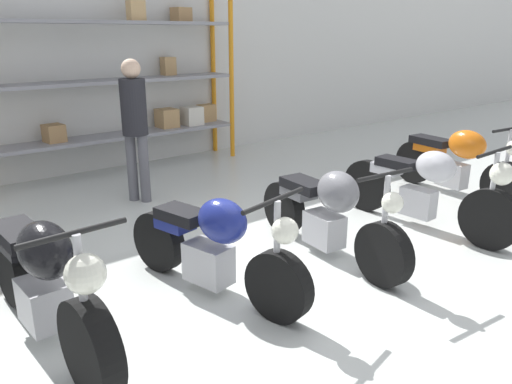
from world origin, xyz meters
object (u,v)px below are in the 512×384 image
Objects in this scene: motorcycle_grey at (329,213)px; person_browsing at (134,119)px; motorcycle_silver at (427,187)px; motorcycle_blue at (214,246)px; shelving_rack at (129,84)px; motorcycle_black at (45,282)px; motorcycle_orange at (457,160)px.

person_browsing reaches higher than motorcycle_grey.
motorcycle_blue is at bearing -97.08° from motorcycle_silver.
shelving_rack is 4.91m from motorcycle_black.
motorcycle_blue is 0.95× the size of motorcycle_orange.
person_browsing reaches higher than motorcycle_blue.
motorcycle_blue is at bearing -107.06° from shelving_rack.
person_browsing is at bearing 139.82° from motorcycle_black.
shelving_rack is at bearing -145.98° from person_browsing.
shelving_rack is 4.50m from motorcycle_blue.
motorcycle_orange is (4.06, 0.19, 0.06)m from motorcycle_blue.
motorcycle_silver is at bearing 72.32° from motorcycle_blue.
person_browsing is (-2.05, 2.90, 0.59)m from motorcycle_silver.
motorcycle_grey is at bearing 74.28° from motorcycle_blue.
motorcycle_grey is at bearing -77.70° from motorcycle_orange.
shelving_rack is 1.73m from person_browsing.
motorcycle_black is 5.37m from motorcycle_orange.
shelving_rack is at bearing 144.75° from motorcycle_black.
motorcycle_silver is 1.20× the size of person_browsing.
motorcycle_grey is at bearing -98.91° from motorcycle_silver.
motorcycle_black is at bearing -89.19° from motorcycle_grey.
motorcycle_blue is 1.29m from motorcycle_grey.
motorcycle_black is 0.96× the size of motorcycle_silver.
shelving_rack is 1.99× the size of motorcycle_orange.
motorcycle_grey is 2.88m from person_browsing.
motorcycle_grey is 1.12× the size of person_browsing.
motorcycle_black is 1.15× the size of person_browsing.
motorcycle_silver is at bearing 88.32° from motorcycle_grey.
motorcycle_silver is at bearing -72.94° from shelving_rack.
person_browsing is at bearing -113.38° from shelving_rack.
motorcycle_blue is (1.31, -0.14, -0.04)m from motorcycle_black.
motorcycle_silver is (2.66, -0.25, 0.05)m from motorcycle_blue.
person_browsing is (-0.68, -1.57, -0.28)m from shelving_rack.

